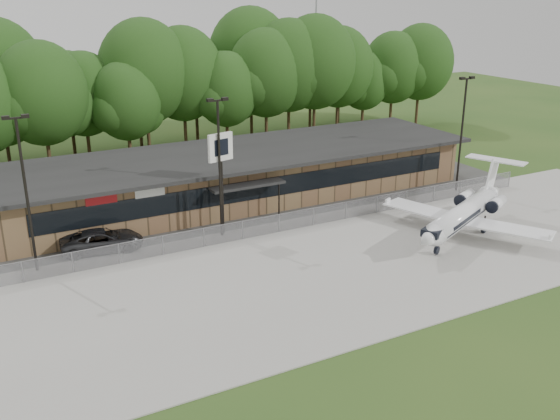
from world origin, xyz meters
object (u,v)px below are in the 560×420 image
business_jet (465,214)px  pole_sign (221,158)px  terminal (241,174)px  suv (102,240)px

business_jet → pole_sign: 18.32m
terminal → pole_sign: pole_sign is taller
suv → pole_sign: pole_sign is taller
business_jet → pole_sign: pole_sign is taller
business_jet → terminal: bearing=100.0°
pole_sign → suv: bearing=160.2°
business_jet → suv: 26.17m
pole_sign → business_jet: bearing=-42.0°
business_jet → suv: bearing=133.7°
suv → pole_sign: bearing=-89.6°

